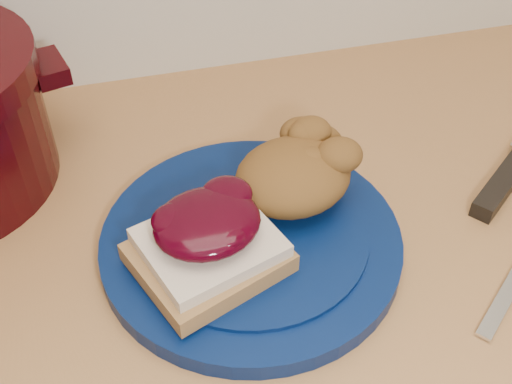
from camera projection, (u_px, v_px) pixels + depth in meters
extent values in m
cylinder|color=#041642|center=(251.00, 242.00, 0.58)|extent=(0.33, 0.33, 0.02)
cube|color=olive|center=(208.00, 258.00, 0.54)|extent=(0.14, 0.14, 0.02)
cube|color=beige|center=(209.00, 243.00, 0.53)|extent=(0.13, 0.12, 0.01)
ellipsoid|color=black|center=(207.00, 223.00, 0.52)|extent=(0.11, 0.10, 0.03)
ellipsoid|color=brown|center=(293.00, 176.00, 0.58)|extent=(0.13, 0.12, 0.06)
cube|color=black|center=(504.00, 182.00, 0.64)|extent=(0.10, 0.09, 0.02)
cube|color=black|center=(48.00, 68.00, 0.64)|extent=(0.04, 0.06, 0.02)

